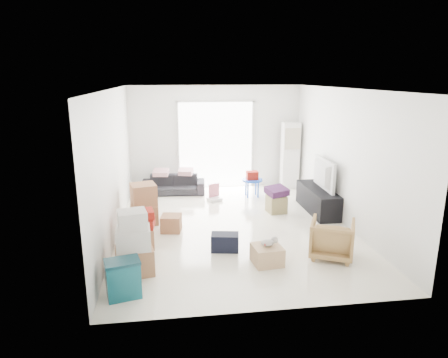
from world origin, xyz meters
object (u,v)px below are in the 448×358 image
Objects in this scene: television at (319,185)px; storage_bins at (123,278)px; sofa at (173,182)px; wood_crate at (267,255)px; kids_table at (252,179)px; armchair at (332,237)px; ac_tower at (290,156)px; tv_console at (318,200)px; ottoman at (276,204)px.

television is 2.12× the size of storage_bins.
wood_crate is at bearing -66.02° from sofa.
kids_table is at bearing 44.11° from television.
storage_bins is (-3.30, -0.80, -0.08)m from armchair.
storage_bins is at bearing -121.67° from kids_table.
storage_bins is (-3.85, -5.04, -0.60)m from ac_tower.
armchair is at bearing 5.14° from wood_crate.
ac_tower is at bearing 68.90° from wood_crate.
television is 1.77× the size of kids_table.
sofa reaches higher than tv_console.
tv_console is at bearing 0.00° from television.
sofa is at bearing -32.55° from armchair.
television is at bearing 0.00° from tv_console.
wood_crate is at bearing 144.82° from television.
kids_table is at bearing 58.33° from storage_bins.
tv_console is at bearing -25.17° from sofa.
kids_table reaches higher than wood_crate.
sofa is at bearing 60.84° from television.
kids_table is at bearing -54.74° from armchair.
ac_tower is 4.71m from wood_crate.
armchair is (-0.60, -2.25, -0.25)m from television.
wood_crate is at bearing -97.94° from kids_table.
ottoman is (-0.92, 0.06, -0.07)m from tv_console.
sofa is (-3.16, 1.84, 0.05)m from tv_console.
ottoman is at bearing 176.19° from tv_console.
kids_table reaches higher than sofa.
sofa is at bearing -177.23° from ac_tower.
ac_tower is at bearing 30.61° from kids_table.
tv_console is at bearing 53.70° from wood_crate.
kids_table is at bearing -10.42° from sofa.
ac_tower is 1.53× the size of television.
television is 2.54× the size of wood_crate.
wood_crate is at bearing 17.89° from storage_bins.
ac_tower is 3.89× the size of wood_crate.
storage_bins is (-3.90, -3.05, -0.33)m from television.
ac_tower is 1.10× the size of tv_console.
storage_bins is 0.83× the size of kids_table.
wood_crate is (-0.80, -2.41, -0.04)m from ottoman.
storage_bins reaches higher than ottoman.
television is 1.62× the size of armchair.
storage_bins is 2.29m from wood_crate.
armchair reaches higher than sofa.
television is 4.96m from storage_bins.
television is at bearing -3.81° from ottoman.
ac_tower reaches higher than ottoman.
wood_crate is at bearing -108.39° from ottoman.
kids_table reaches higher than tv_console.
wood_crate is (1.43, -4.19, -0.16)m from sofa.
television reaches higher than wood_crate.
armchair is 1.14m from wood_crate.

